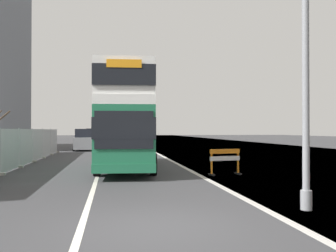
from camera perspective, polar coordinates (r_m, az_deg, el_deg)
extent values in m
cube|color=#38383A|center=(8.02, -1.85, -15.66)|extent=(140.00, 280.00, 0.10)
cube|color=#B2AFA8|center=(8.84, 18.13, -13.90)|extent=(0.24, 196.00, 0.01)
cube|color=silver|center=(7.98, -13.37, -15.38)|extent=(0.16, 168.00, 0.01)
cube|color=#1E6B47|center=(19.84, -6.34, -1.58)|extent=(3.12, 10.83, 2.70)
cube|color=white|center=(19.88, -6.33, 2.89)|extent=(3.12, 10.83, 0.40)
cube|color=white|center=(19.96, -6.33, 5.64)|extent=(3.09, 10.72, 1.52)
cube|color=black|center=(19.84, -6.34, -0.41)|extent=(3.16, 10.94, 0.86)
cube|color=black|center=(19.96, -6.33, 5.64)|extent=(3.14, 10.88, 0.84)
cube|color=black|center=(14.47, -6.79, -0.60)|extent=(2.28, 0.20, 1.48)
cube|color=orange|center=(14.71, -6.78, 9.55)|extent=(1.37, 0.14, 0.32)
cube|color=#1E6B47|center=(19.90, -6.34, -4.95)|extent=(3.16, 10.94, 0.36)
cylinder|color=black|center=(16.68, -10.88, -5.88)|extent=(0.36, 1.02, 1.00)
cylinder|color=black|center=(16.61, -2.29, -5.91)|extent=(0.36, 1.02, 1.00)
cylinder|color=black|center=(22.89, -9.30, -4.45)|extent=(0.36, 1.02, 1.00)
cylinder|color=black|center=(22.85, -3.06, -4.47)|extent=(0.36, 1.02, 1.00)
cylinder|color=gray|center=(10.27, 20.43, 11.75)|extent=(0.18, 0.18, 8.45)
cylinder|color=gray|center=(10.19, 20.52, -10.64)|extent=(0.29, 0.29, 0.50)
cube|color=orange|center=(16.92, 8.76, -3.87)|extent=(1.47, 0.36, 0.20)
cube|color=white|center=(16.94, 8.76, -4.96)|extent=(1.47, 0.36, 0.20)
cube|color=orange|center=(16.66, 6.72, -5.77)|extent=(0.08, 0.08, 1.07)
cube|color=black|center=(16.71, 6.72, -7.46)|extent=(0.22, 0.46, 0.08)
cube|color=orange|center=(17.29, 10.72, -5.58)|extent=(0.08, 0.08, 1.07)
cube|color=black|center=(17.34, 10.73, -7.21)|extent=(0.22, 0.46, 0.08)
cube|color=#A8AAAD|center=(19.79, -23.14, -3.36)|extent=(0.04, 3.26, 2.04)
cube|color=#A8AAAD|center=(23.10, -21.02, -2.97)|extent=(0.04, 3.26, 2.04)
cube|color=#A8AAAD|center=(26.42, -19.43, -2.68)|extent=(0.04, 3.26, 2.04)
cube|color=#A8AAAD|center=(29.77, -18.20, -2.45)|extent=(0.04, 3.26, 2.04)
cube|color=#A8AAAD|center=(33.12, -17.21, -2.26)|extent=(0.04, 3.26, 2.04)
cylinder|color=#939699|center=(18.15, -24.49, -3.60)|extent=(0.06, 0.06, 2.14)
cube|color=gray|center=(18.23, -24.51, -6.77)|extent=(0.44, 0.20, 0.12)
cylinder|color=#939699|center=(21.44, -22.00, -3.15)|extent=(0.06, 0.06, 2.14)
cube|color=gray|center=(21.51, -22.01, -5.84)|extent=(0.44, 0.20, 0.12)
cylinder|color=#939699|center=(24.76, -20.17, -2.81)|extent=(0.06, 0.06, 2.14)
cube|color=gray|center=(24.82, -20.18, -5.14)|extent=(0.44, 0.20, 0.12)
cylinder|color=#939699|center=(28.09, -18.78, -2.55)|extent=(0.06, 0.06, 2.14)
cube|color=gray|center=(28.15, -18.78, -4.61)|extent=(0.44, 0.20, 0.12)
cylinder|color=#939699|center=(31.44, -17.68, -2.35)|extent=(0.06, 0.06, 2.14)
cube|color=gray|center=(31.49, -17.69, -4.18)|extent=(0.44, 0.20, 0.12)
cylinder|color=#939699|center=(34.80, -16.79, -2.18)|extent=(0.06, 0.06, 2.14)
cube|color=gray|center=(34.85, -16.80, -3.84)|extent=(0.44, 0.20, 0.12)
cube|color=gray|center=(37.65, -12.74, -2.57)|extent=(1.79, 4.36, 1.13)
cube|color=black|center=(37.63, -12.74, -1.07)|extent=(1.64, 2.40, 0.83)
cylinder|color=black|center=(38.96, -11.29, -3.16)|extent=(0.20, 0.60, 0.60)
cylinder|color=black|center=(39.09, -13.91, -3.14)|extent=(0.20, 0.60, 0.60)
cylinder|color=black|center=(36.27, -11.49, -3.35)|extent=(0.20, 0.60, 0.60)
cylinder|color=black|center=(36.40, -14.31, -3.33)|extent=(0.20, 0.60, 0.60)
cube|color=slate|center=(46.41, -7.28, -2.18)|extent=(1.86, 4.58, 1.17)
cube|color=black|center=(46.39, -7.27, -0.96)|extent=(1.71, 2.52, 0.80)
cylinder|color=black|center=(47.87, -6.20, -2.69)|extent=(0.20, 0.60, 0.60)
cylinder|color=black|center=(47.83, -8.43, -2.69)|extent=(0.20, 0.60, 0.60)
cylinder|color=black|center=(45.03, -6.05, -2.82)|extent=(0.20, 0.60, 0.60)
cylinder|color=black|center=(44.99, -8.42, -2.82)|extent=(0.20, 0.60, 0.60)
cube|color=silver|center=(55.96, -11.58, -1.87)|extent=(1.82, 4.00, 1.25)
cube|color=black|center=(55.95, -11.58, -0.81)|extent=(1.68, 2.20, 0.83)
cylinder|color=black|center=(57.17, -10.60, -2.35)|extent=(0.20, 0.60, 0.60)
cylinder|color=black|center=(57.26, -12.43, -2.34)|extent=(0.20, 0.60, 0.60)
cylinder|color=black|center=(54.70, -10.69, -2.43)|extent=(0.20, 0.60, 0.60)
cylinder|color=black|center=(54.79, -12.60, -2.42)|extent=(0.20, 0.60, 0.60)
cylinder|color=#4C3D2D|center=(32.16, -24.49, 0.95)|extent=(1.62, 0.15, 1.43)
cylinder|color=#4C3D2D|center=(44.82, -23.80, 0.54)|extent=(1.38, 0.19, 0.94)
cylinder|color=#4C3D2D|center=(45.68, -24.19, 3.35)|extent=(0.45, 1.39, 2.11)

